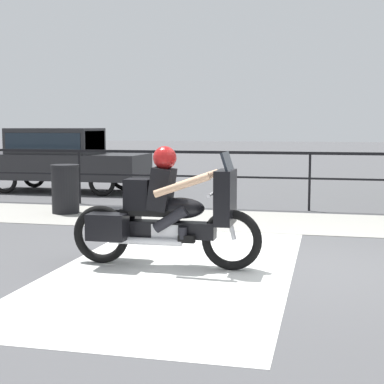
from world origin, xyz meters
The scene contains 7 objects.
ground_plane centered at (0.00, 0.00, 0.00)m, with size 120.00×120.00×0.00m, color #4C4C4F.
sidewalk_band centered at (0.00, 3.40, 0.01)m, with size 44.00×2.40×0.01m, color #99968E.
crosswalk_band centered at (-1.44, -0.20, 0.00)m, with size 2.83×6.00×0.01m, color silver.
fence_railing centered at (0.00, 5.02, 0.96)m, with size 36.00×0.05×1.22m.
motorcycle centered at (-1.60, -0.34, 0.67)m, with size 2.43×0.76×1.50m.
parked_car centered at (-6.56, 7.19, 0.96)m, with size 4.33×1.70×1.69m.
trash_bin centered at (-4.75, 3.54, 0.49)m, with size 0.57×0.57×0.98m.
Camera 1 is at (0.34, -7.27, 1.75)m, focal length 55.00 mm.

